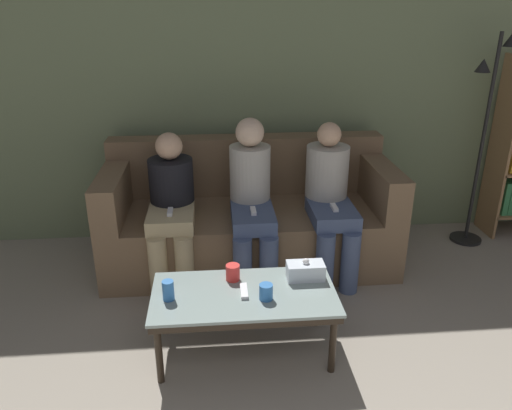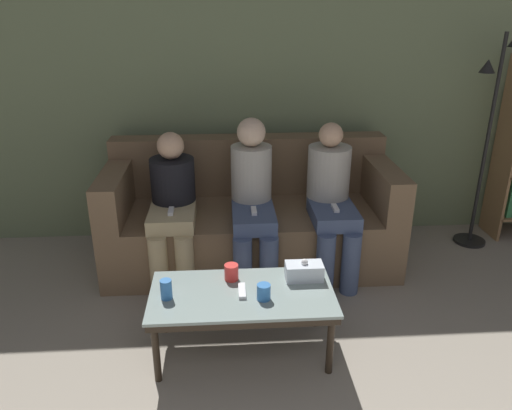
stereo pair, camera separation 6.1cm
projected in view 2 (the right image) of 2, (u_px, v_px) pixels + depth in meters
name	position (u px, v px, depth m)	size (l,w,h in m)	color
wall_back	(247.00, 85.00, 4.05)	(12.00, 0.06, 2.60)	#707F5B
couch	(251.00, 219.00, 3.93)	(2.19, 0.91, 0.93)	brown
coffee_table	(242.00, 299.00, 2.84)	(1.05, 0.54, 0.40)	#8C9E99
cup_near_left	(265.00, 292.00, 2.74)	(0.08, 0.08, 0.09)	#3372BF
cup_near_right	(166.00, 289.00, 2.75)	(0.06, 0.06, 0.12)	#3372BF
cup_far_center	(231.00, 272.00, 2.94)	(0.08, 0.08, 0.10)	red
tissue_box	(304.00, 271.00, 2.94)	(0.22, 0.12, 0.13)	silver
game_remote	(242.00, 291.00, 2.82)	(0.04, 0.15, 0.02)	white
standing_lamp	(493.00, 120.00, 3.91)	(0.31, 0.26, 1.73)	black
seated_person_left_end	(173.00, 203.00, 3.59)	(0.32, 0.64, 1.07)	tan
seated_person_mid_left	(253.00, 196.00, 3.60)	(0.31, 0.69, 1.17)	#47567A
seated_person_mid_right	(331.00, 197.00, 3.65)	(0.32, 0.68, 1.12)	#47567A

